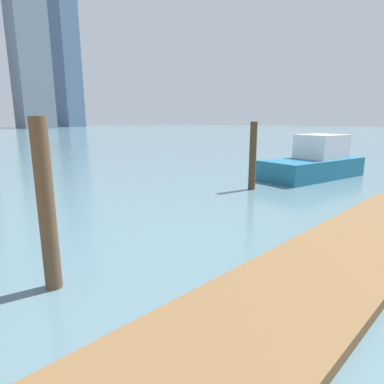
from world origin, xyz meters
The scene contains 6 objects.
floating_dock centered at (2.49, 7.13, 0.09)m, with size 11.97×2.00×0.18m, color brown.
dock_piling_1 centered at (-1.58, 9.94, 1.30)m, with size 0.25×0.25×2.60m, color brown.
dock_piling_2 centered at (6.69, 11.99, 1.25)m, with size 0.26×0.26×2.50m, color #473826.
moored_boat_1 centered at (10.87, 11.48, 0.70)m, with size 5.39×2.90×1.92m.
skyline_tower_5 centered at (39.01, 123.57, 33.43)m, with size 10.05×13.18×66.85m, color gray.
skyline_tower_6 centered at (60.49, 144.45, 40.69)m, with size 7.90×13.49×81.38m, color slate.
Camera 1 is at (-3.30, 5.21, 2.53)m, focal length 30.05 mm.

